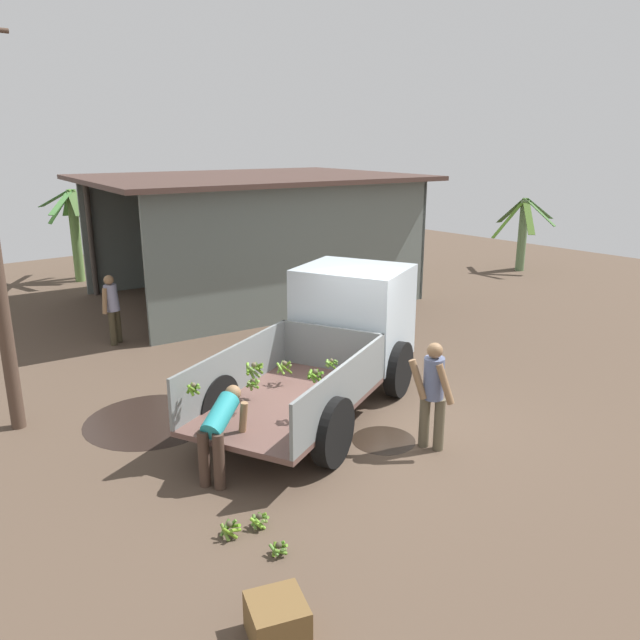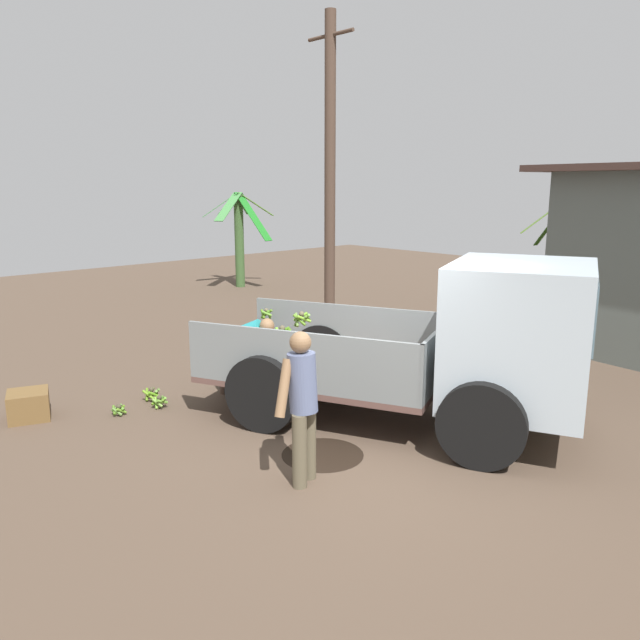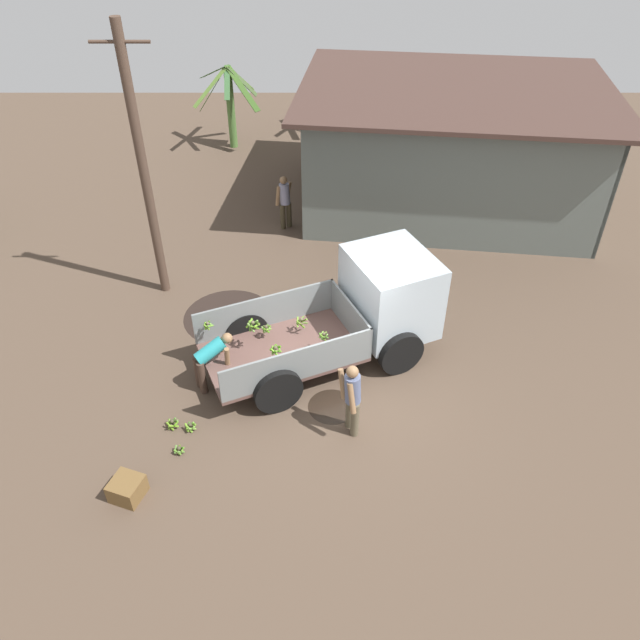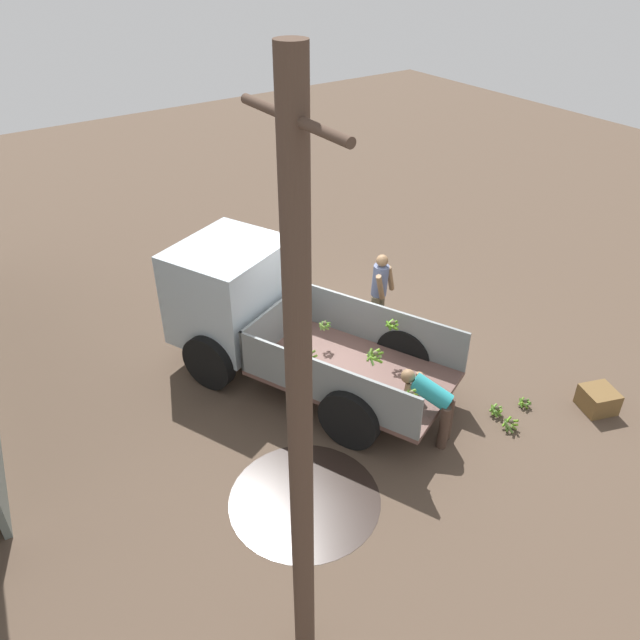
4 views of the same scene
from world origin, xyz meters
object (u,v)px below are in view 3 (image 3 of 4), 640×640
cargo_truck (370,304)px  person_bystander_near_shed (285,200)px  utility_pole (143,170)px  banana_bunch_on_ground_1 (191,426)px  banana_bunch_on_ground_2 (179,450)px  wooden_crate_0 (127,489)px  person_worker_loading (210,358)px  person_foreground_visitor (352,396)px  banana_bunch_on_ground_0 (173,423)px

cargo_truck → person_bystander_near_shed: bearing=87.3°
utility_pole → banana_bunch_on_ground_1: 5.73m
banana_bunch_on_ground_2 → wooden_crate_0: bearing=-127.1°
utility_pole → person_bystander_near_shed: 4.80m
utility_pole → wooden_crate_0: size_ratio=12.23×
wooden_crate_0 → banana_bunch_on_ground_2: bearing=52.9°
banana_bunch_on_ground_1 → person_worker_loading: bearing=78.1°
utility_pole → cargo_truck: bearing=-24.1°
wooden_crate_0 → person_bystander_near_shed: bearing=76.0°
person_foreground_visitor → banana_bunch_on_ground_2: (-3.16, -0.55, -0.82)m
wooden_crate_0 → utility_pole: bearing=95.2°
utility_pole → person_worker_loading: bearing=-64.0°
banana_bunch_on_ground_0 → banana_bunch_on_ground_1: (0.35, -0.07, -0.00)m
banana_bunch_on_ground_2 → wooden_crate_0: wooden_crate_0 is taller
person_bystander_near_shed → wooden_crate_0: size_ratio=3.03×
person_bystander_near_shed → banana_bunch_on_ground_0: (-1.82, -7.65, -0.75)m
person_worker_loading → person_bystander_near_shed: person_bystander_near_shed is taller
person_foreground_visitor → person_worker_loading: size_ratio=1.39×
banana_bunch_on_ground_1 → utility_pole: bearing=106.6°
utility_pole → banana_bunch_on_ground_1: bearing=-73.4°
banana_bunch_on_ground_0 → banana_bunch_on_ground_1: bearing=-11.6°
cargo_truck → banana_bunch_on_ground_1: bearing=-168.8°
banana_bunch_on_ground_0 → banana_bunch_on_ground_2: 0.66m
banana_bunch_on_ground_0 → cargo_truck: bearing=31.7°
person_worker_loading → banana_bunch_on_ground_0: size_ratio=4.60×
cargo_truck → person_foreground_visitor: bearing=-124.6°
utility_pole → person_worker_loading: 4.49m
person_bystander_near_shed → cargo_truck: bearing=164.2°
utility_pole → banana_bunch_on_ground_0: utility_pole is taller
person_foreground_visitor → person_worker_loading: (-2.77, 1.26, -0.18)m
cargo_truck → person_worker_loading: bearing=176.5°
person_foreground_visitor → person_worker_loading: person_foreground_visitor is taller
utility_pole → person_bystander_near_shed: utility_pole is taller
person_worker_loading → banana_bunch_on_ground_1: 1.43m
banana_bunch_on_ground_1 → person_bystander_near_shed: bearing=79.2°
banana_bunch_on_ground_1 → person_foreground_visitor: bearing=-0.0°
cargo_truck → person_foreground_visitor: 2.52m
banana_bunch_on_ground_1 → cargo_truck: bearing=35.1°
banana_bunch_on_ground_0 → wooden_crate_0: bearing=-106.9°
person_worker_loading → banana_bunch_on_ground_2: person_worker_loading is taller
person_bystander_near_shed → banana_bunch_on_ground_2: bearing=132.1°
cargo_truck → person_worker_loading: 3.48m
person_bystander_near_shed → banana_bunch_on_ground_1: (-1.47, -7.72, -0.75)m
banana_bunch_on_ground_0 → person_bystander_near_shed: bearing=76.6°
cargo_truck → person_foreground_visitor: cargo_truck is taller
cargo_truck → person_foreground_visitor: (-0.47, -2.46, -0.25)m
person_foreground_visitor → utility_pole: bearing=-69.0°
person_bystander_near_shed → person_worker_loading: bearing=132.5°
person_foreground_visitor → banana_bunch_on_ground_1: person_foreground_visitor is taller
cargo_truck → utility_pole: 5.72m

